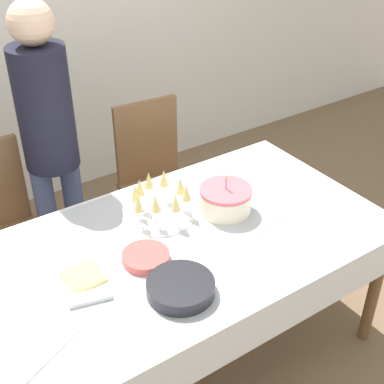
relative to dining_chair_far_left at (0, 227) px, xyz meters
name	(u,v)px	position (x,y,z in m)	size (l,w,h in m)	color
ground_plane	(164,363)	(0.47, -0.84, -0.54)	(12.00, 12.00, 0.00)	brown
dining_table	(160,267)	(0.47, -0.84, 0.10)	(2.11, 1.05, 0.74)	white
dining_chair_far_left	(0,227)	(0.00, 0.00, 0.00)	(0.43, 0.43, 0.98)	brown
dining_chair_far_right	(156,174)	(0.95, 0.00, 0.00)	(0.45, 0.45, 0.98)	brown
birthday_cake	(225,200)	(0.89, -0.77, 0.26)	(0.25, 0.25, 0.20)	beige
champagne_tray	(158,200)	(0.60, -0.63, 0.29)	(0.35, 0.35, 0.18)	silver
plate_stack_main	(181,287)	(0.40, -1.12, 0.23)	(0.27, 0.27, 0.06)	black
plate_stack_dessert	(146,257)	(0.39, -0.88, 0.22)	(0.20, 0.20, 0.03)	#CC4C47
cake_knife	(267,228)	(0.96, -0.99, 0.20)	(0.29, 0.09, 0.00)	silver
fork_pile	(90,297)	(0.09, -0.96, 0.21)	(0.18, 0.10, 0.02)	silver
napkin_pile	(83,276)	(0.12, -0.83, 0.21)	(0.15, 0.15, 0.01)	#E0D166
person_standing	(48,131)	(0.34, 0.02, 0.46)	(0.28, 0.28, 1.66)	#3F4C72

